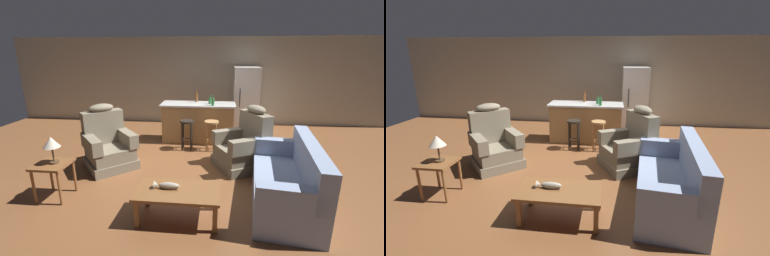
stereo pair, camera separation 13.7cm
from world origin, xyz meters
TOP-DOWN VIEW (x-y plane):
  - ground_plane at (0.00, 0.00)m, footprint 12.00×12.00m
  - back_wall at (0.00, 3.12)m, footprint 12.00×0.05m
  - coffee_table at (0.00, -1.85)m, footprint 1.10×0.60m
  - fish_figurine at (-0.15, -1.83)m, footprint 0.34×0.10m
  - couch at (1.54, -1.31)m, footprint 1.06×1.99m
  - recliner_near_lamp at (-1.60, -0.34)m, footprint 1.19×1.19m
  - recliner_near_island at (1.01, -0.11)m, footprint 1.13×1.13m
  - end_table at (-1.94, -1.53)m, footprint 0.48×0.48m
  - table_lamp at (-1.91, -1.51)m, footprint 0.24×0.24m
  - kitchen_island at (0.00, 1.35)m, footprint 1.80×0.70m
  - bar_stool_left at (-0.20, 0.72)m, footprint 0.32×0.32m
  - bar_stool_right at (0.35, 0.72)m, footprint 0.32×0.32m
  - refrigerator at (1.25, 2.55)m, footprint 0.70×0.69m
  - bottle_tall_green at (0.36, 1.13)m, footprint 0.07×0.07m
  - bottle_short_amber at (-0.06, 1.58)m, footprint 0.06×0.06m
  - bottle_wine_dark at (0.29, 1.33)m, footprint 0.07×0.07m

SIDE VIEW (x-z plane):
  - ground_plane at x=0.00m, z-range 0.00..0.00m
  - couch at x=1.54m, z-range -0.13..0.81m
  - coffee_table at x=0.00m, z-range 0.15..0.57m
  - recliner_near_lamp at x=-1.60m, z-range -0.18..1.02m
  - recliner_near_island at x=1.01m, z-range -0.18..1.02m
  - end_table at x=-1.94m, z-range 0.18..0.74m
  - fish_figurine at x=-0.15m, z-range 0.41..0.51m
  - bar_stool_left at x=-0.20m, z-range 0.13..0.81m
  - bar_stool_right at x=0.35m, z-range 0.13..0.81m
  - kitchen_island at x=0.00m, z-range 0.00..0.95m
  - table_lamp at x=-1.91m, z-range 0.66..1.07m
  - refrigerator at x=1.25m, z-range 0.00..1.76m
  - bottle_wine_dark at x=0.29m, z-range 0.93..1.13m
  - bottle_tall_green at x=0.36m, z-range 0.92..1.17m
  - bottle_short_amber at x=-0.06m, z-range 0.91..1.22m
  - back_wall at x=0.00m, z-range 0.00..2.60m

